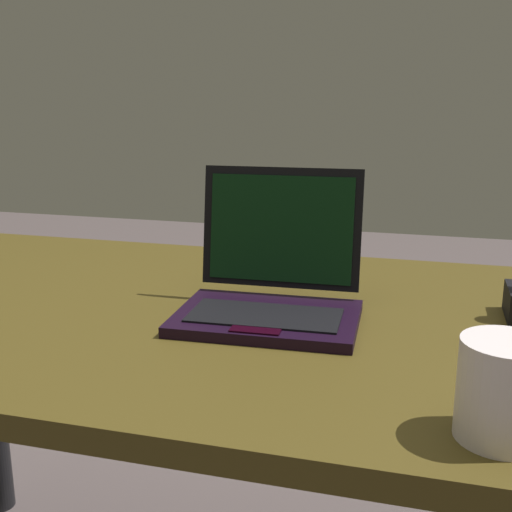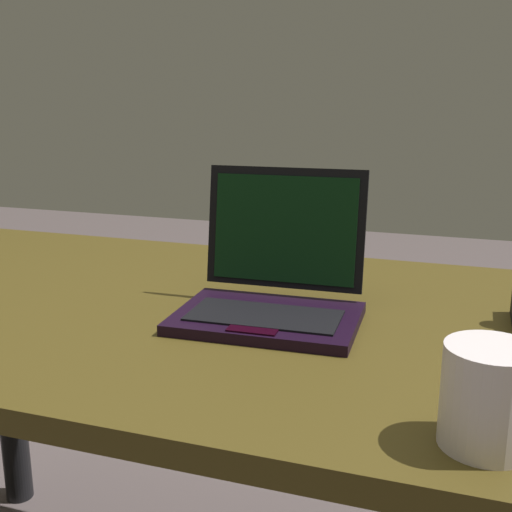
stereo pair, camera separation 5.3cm
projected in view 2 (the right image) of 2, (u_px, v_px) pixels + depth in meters
The scene contains 3 objects.
desk at pixel (222, 368), 1.04m from camera, with size 1.56×0.77×0.72m.
laptop_front at pixel (273, 288), 0.96m from camera, with size 0.27×0.23×0.22m.
coffee_mug at pixel (491, 397), 0.60m from camera, with size 0.13×0.09×0.10m.
Camera 2 is at (0.36, -0.89, 1.04)m, focal length 44.84 mm.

